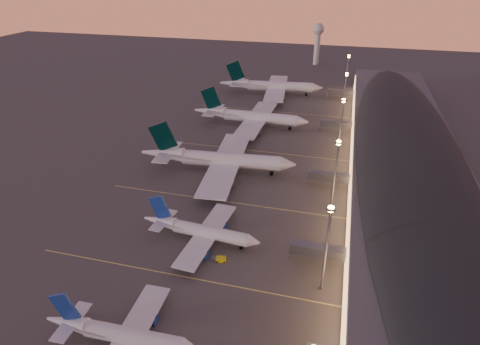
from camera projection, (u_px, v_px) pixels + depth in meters
name	position (u px, v px, depth m)	size (l,w,h in m)	color
ground	(193.00, 265.00, 113.62)	(700.00, 700.00, 0.00)	#3E3B39
airliner_narrow_south	(121.00, 334.00, 88.49)	(36.23, 32.32, 12.96)	silver
airliner_narrow_north	(200.00, 231.00, 122.13)	(38.25, 34.23, 13.66)	silver
airliner_wide_near	(217.00, 159.00, 162.05)	(63.88, 58.45, 20.43)	silver
airliner_wide_mid	(250.00, 117.00, 207.16)	(60.65, 55.08, 19.45)	silver
airliner_wide_far	(271.00, 86.00, 256.06)	(65.57, 60.10, 20.97)	silver
terminal_building	(405.00, 155.00, 157.38)	(56.35, 255.00, 17.46)	#504F54
light_masts	(339.00, 135.00, 152.75)	(2.20, 217.20, 25.90)	slate
radar_tower	(318.00, 37.00, 323.17)	(9.00, 9.00, 32.50)	silver
lane_markings	(231.00, 195.00, 147.78)	(90.00, 180.36, 0.00)	#D8C659
baggage_tug_c	(219.00, 259.00, 115.03)	(4.42, 2.29, 1.26)	#D4C410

